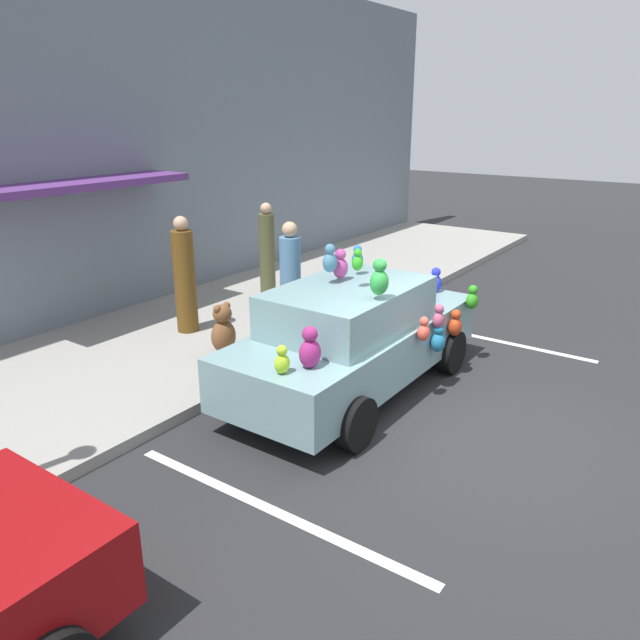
% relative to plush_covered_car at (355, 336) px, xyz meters
% --- Properties ---
extents(ground_plane, '(60.00, 60.00, 0.00)m').
position_rel_plush_covered_car_xyz_m(ground_plane, '(-0.28, -1.74, -0.80)').
color(ground_plane, '#262628').
extents(sidewalk, '(24.00, 4.00, 0.15)m').
position_rel_plush_covered_car_xyz_m(sidewalk, '(-0.28, 3.26, -0.73)').
color(sidewalk, gray).
rests_on(sidewalk, ground).
extents(storefront_building, '(24.00, 1.25, 6.40)m').
position_rel_plush_covered_car_xyz_m(storefront_building, '(-0.29, 5.40, 2.39)').
color(storefront_building, slate).
rests_on(storefront_building, ground).
extents(parking_stripe_front, '(0.12, 3.60, 0.01)m').
position_rel_plush_covered_car_xyz_m(parking_stripe_front, '(3.01, -0.74, -0.80)').
color(parking_stripe_front, silver).
rests_on(parking_stripe_front, ground).
extents(parking_stripe_rear, '(0.12, 3.60, 0.01)m').
position_rel_plush_covered_car_xyz_m(parking_stripe_rear, '(-2.71, -0.74, -0.80)').
color(parking_stripe_rear, silver).
rests_on(parking_stripe_rear, ground).
extents(plush_covered_car, '(4.24, 1.94, 2.07)m').
position_rel_plush_covered_car_xyz_m(plush_covered_car, '(0.00, 0.00, 0.00)').
color(plush_covered_car, '#769A9D').
rests_on(plush_covered_car, ground).
extents(teddy_bear_on_sidewalk, '(0.41, 0.34, 0.78)m').
position_rel_plush_covered_car_xyz_m(teddy_bear_on_sidewalk, '(-0.25, 2.20, -0.29)').
color(teddy_bear_on_sidewalk, brown).
rests_on(teddy_bear_on_sidewalk, sidewalk).
extents(pedestrian_near_shopfront, '(0.31, 0.31, 1.85)m').
position_rel_plush_covered_car_xyz_m(pedestrian_near_shopfront, '(2.42, 3.54, 0.22)').
color(pedestrian_near_shopfront, '#4E4F2F').
rests_on(pedestrian_near_shopfront, sidewalk).
extents(pedestrian_walking_past, '(0.36, 0.36, 1.93)m').
position_rel_plush_covered_car_xyz_m(pedestrian_walking_past, '(0.11, 3.37, 0.25)').
color(pedestrian_walking_past, brown).
rests_on(pedestrian_walking_past, sidewalk).
extents(pedestrian_by_lamp, '(0.36, 0.36, 1.78)m').
position_rel_plush_covered_car_xyz_m(pedestrian_by_lamp, '(1.37, 2.16, 0.18)').
color(pedestrian_by_lamp, '#517FA9').
rests_on(pedestrian_by_lamp, sidewalk).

